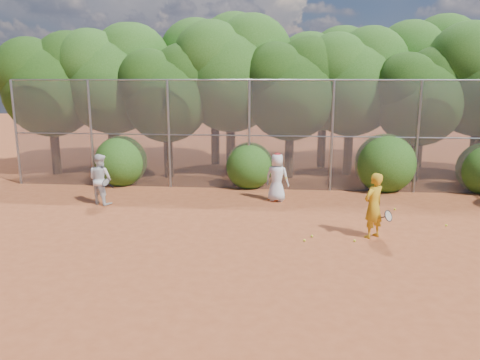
# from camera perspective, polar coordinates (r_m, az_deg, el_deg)

# --- Properties ---
(ground) EXTENTS (80.00, 80.00, 0.00)m
(ground) POSITION_cam_1_polar(r_m,az_deg,el_deg) (11.78, 3.73, -7.96)
(ground) COLOR #9D4723
(ground) RESTS_ON ground
(fence_back) EXTENTS (20.05, 0.09, 4.03)m
(fence_back) POSITION_cam_1_polar(r_m,az_deg,el_deg) (17.16, 4.06, 5.56)
(fence_back) COLOR gray
(fence_back) RESTS_ON ground
(tree_0) EXTENTS (4.38, 3.81, 6.00)m
(tree_0) POSITION_cam_1_polar(r_m,az_deg,el_deg) (21.41, -22.02, 11.11)
(tree_0) COLOR black
(tree_0) RESTS_ON ground
(tree_1) EXTENTS (4.64, 4.03, 6.35)m
(tree_1) POSITION_cam_1_polar(r_m,az_deg,el_deg) (20.87, -15.17, 12.20)
(tree_1) COLOR black
(tree_1) RESTS_ON ground
(tree_2) EXTENTS (3.99, 3.47, 5.47)m
(tree_2) POSITION_cam_1_polar(r_m,az_deg,el_deg) (19.46, -8.80, 10.78)
(tree_2) COLOR black
(tree_2) RESTS_ON ground
(tree_3) EXTENTS (4.89, 4.26, 6.70)m
(tree_3) POSITION_cam_1_polar(r_m,az_deg,el_deg) (20.00, -0.97, 13.29)
(tree_3) COLOR black
(tree_3) RESTS_ON ground
(tree_4) EXTENTS (4.19, 3.64, 5.73)m
(tree_4) POSITION_cam_1_polar(r_m,az_deg,el_deg) (19.28, 6.36, 11.35)
(tree_4) COLOR black
(tree_4) RESTS_ON ground
(tree_5) EXTENTS (4.51, 3.92, 6.17)m
(tree_5) POSITION_cam_1_polar(r_m,az_deg,el_deg) (20.26, 13.60, 11.96)
(tree_5) COLOR black
(tree_5) RESTS_ON ground
(tree_6) EXTENTS (3.86, 3.36, 5.29)m
(tree_6) POSITION_cam_1_polar(r_m,az_deg,el_deg) (19.79, 21.18, 9.79)
(tree_6) COLOR black
(tree_6) RESTS_ON ground
(tree_9) EXTENTS (4.83, 4.20, 6.62)m
(tree_9) POSITION_cam_1_polar(r_m,az_deg,el_deg) (23.37, -15.54, 12.59)
(tree_9) COLOR black
(tree_9) RESTS_ON ground
(tree_10) EXTENTS (5.15, 4.48, 7.06)m
(tree_10) POSITION_cam_1_polar(r_m,az_deg,el_deg) (22.32, -2.94, 13.79)
(tree_10) COLOR black
(tree_10) RESTS_ON ground
(tree_11) EXTENTS (4.64, 4.03, 6.35)m
(tree_11) POSITION_cam_1_polar(r_m,az_deg,el_deg) (21.75, 10.36, 12.42)
(tree_11) COLOR black
(tree_11) RESTS_ON ground
(tree_12) EXTENTS (5.02, 4.37, 6.88)m
(tree_12) POSITION_cam_1_polar(r_m,az_deg,el_deg) (23.15, 21.73, 12.61)
(tree_12) COLOR black
(tree_12) RESTS_ON ground
(bush_0) EXTENTS (2.00, 2.00, 2.00)m
(bush_0) POSITION_cam_1_polar(r_m,az_deg,el_deg) (18.70, -14.30, 2.51)
(bush_0) COLOR #234F13
(bush_0) RESTS_ON ground
(bush_1) EXTENTS (1.80, 1.80, 1.80)m
(bush_1) POSITION_cam_1_polar(r_m,az_deg,el_deg) (17.67, 1.17, 2.01)
(bush_1) COLOR #234F13
(bush_1) RESTS_ON ground
(bush_2) EXTENTS (2.20, 2.20, 2.20)m
(bush_2) POSITION_cam_1_polar(r_m,az_deg,el_deg) (17.98, 17.29, 2.27)
(bush_2) COLOR #234F13
(bush_2) RESTS_ON ground
(player_yellow) EXTENTS (0.88, 0.72, 1.72)m
(player_yellow) POSITION_cam_1_polar(r_m,az_deg,el_deg) (12.55, 15.97, -3.02)
(player_yellow) COLOR gold
(player_yellow) RESTS_ON ground
(player_teen) EXTENTS (0.91, 0.72, 1.65)m
(player_teen) POSITION_cam_1_polar(r_m,az_deg,el_deg) (15.70, 4.54, 0.34)
(player_teen) COLOR silver
(player_teen) RESTS_ON ground
(player_white) EXTENTS (1.00, 0.92, 1.67)m
(player_white) POSITION_cam_1_polar(r_m,az_deg,el_deg) (15.95, -16.65, 0.10)
(player_white) COLOR silver
(player_white) RESTS_ON ground
(ball_0) EXTENTS (0.07, 0.07, 0.07)m
(ball_0) POSITION_cam_1_polar(r_m,az_deg,el_deg) (12.44, 8.76, -6.78)
(ball_0) COLOR yellow
(ball_0) RESTS_ON ground
(ball_1) EXTENTS (0.07, 0.07, 0.07)m
(ball_1) POSITION_cam_1_polar(r_m,az_deg,el_deg) (14.92, 17.64, -3.97)
(ball_1) COLOR yellow
(ball_1) RESTS_ON ground
(ball_2) EXTENTS (0.07, 0.07, 0.07)m
(ball_2) POSITION_cam_1_polar(r_m,az_deg,el_deg) (12.32, 13.80, -7.20)
(ball_2) COLOR yellow
(ball_2) RESTS_ON ground
(ball_3) EXTENTS (0.07, 0.07, 0.07)m
(ball_3) POSITION_cam_1_polar(r_m,az_deg,el_deg) (14.39, 23.84, -5.07)
(ball_3) COLOR yellow
(ball_3) RESTS_ON ground
(ball_4) EXTENTS (0.07, 0.07, 0.07)m
(ball_4) POSITION_cam_1_polar(r_m,az_deg,el_deg) (12.11, 7.86, -7.29)
(ball_4) COLOR yellow
(ball_4) RESTS_ON ground
(ball_5) EXTENTS (0.07, 0.07, 0.07)m
(ball_5) POSITION_cam_1_polar(r_m,az_deg,el_deg) (15.52, 18.36, -3.40)
(ball_5) COLOR yellow
(ball_5) RESTS_ON ground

